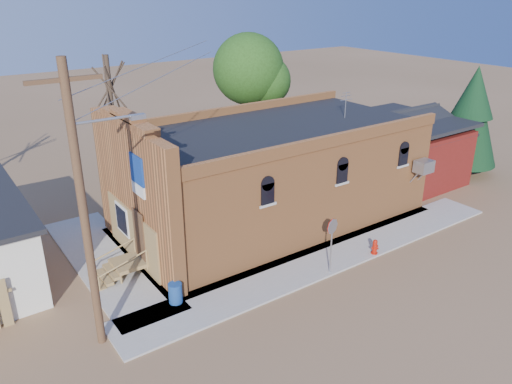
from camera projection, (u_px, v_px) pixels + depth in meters
ground at (317, 279)px, 19.63m from camera, size 120.00×120.00×0.00m
sidewalk_south at (329, 257)px, 21.09m from camera, size 19.00×2.20×0.08m
sidewalk_west at (107, 261)px, 20.79m from camera, size 2.60×10.00×0.08m
brick_bar at (268, 175)px, 23.76m from camera, size 16.40×7.97×6.30m
red_shed at (404, 142)px, 29.04m from camera, size 5.40×6.40×4.30m
utility_pole at (85, 206)px, 14.38m from camera, size 3.12×0.26×9.00m
tree_bare_near at (109, 85)px, 25.59m from camera, size 2.80×2.80×7.65m
tree_leafy at (248, 69)px, 30.77m from camera, size 4.40×4.40×8.15m
evergreen_tree at (472, 113)px, 29.49m from camera, size 3.60×3.60×6.50m
fire_hydrant at (375, 247)px, 21.20m from camera, size 0.38×0.36×0.66m
stop_sign at (332, 232)px, 19.26m from camera, size 0.63×0.21×2.35m
trash_barrel at (175, 293)px, 17.90m from camera, size 0.51×0.51×0.76m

